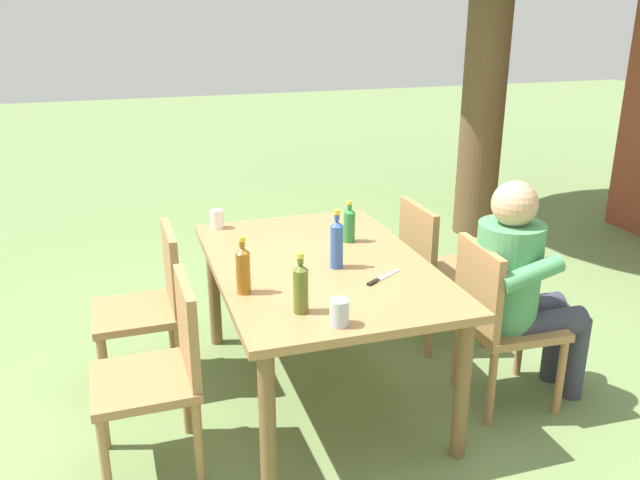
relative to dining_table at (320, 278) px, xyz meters
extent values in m
plane|color=#6B844C|center=(0.00, 0.00, -0.65)|extent=(24.00, 24.00, 0.00)
cube|color=#A37547|center=(0.00, 0.00, 0.06)|extent=(1.56, 1.04, 0.04)
cylinder|color=brown|center=(-0.70, -0.44, -0.31)|extent=(0.07, 0.07, 0.70)
cylinder|color=brown|center=(0.70, -0.44, -0.31)|extent=(0.07, 0.07, 0.70)
cylinder|color=brown|center=(-0.70, 0.44, -0.31)|extent=(0.07, 0.07, 0.70)
cylinder|color=brown|center=(0.70, 0.44, -0.31)|extent=(0.07, 0.07, 0.70)
cube|color=#A37547|center=(0.35, 0.90, -0.22)|extent=(0.46, 0.46, 0.04)
cube|color=#A37547|center=(0.34, 0.70, 0.01)|extent=(0.42, 0.06, 0.42)
cylinder|color=#A37547|center=(0.55, 1.08, -0.45)|extent=(0.04, 0.04, 0.41)
cylinder|color=#A37547|center=(0.17, 1.10, -0.45)|extent=(0.04, 0.04, 0.41)
cylinder|color=#A37547|center=(0.53, 0.70, -0.45)|extent=(0.04, 0.04, 0.41)
cylinder|color=#A37547|center=(0.15, 0.72, -0.45)|extent=(0.04, 0.04, 0.41)
cube|color=#A37547|center=(-0.35, -0.90, -0.22)|extent=(0.45, 0.45, 0.04)
cube|color=#A37547|center=(-0.35, -0.70, 0.01)|extent=(0.42, 0.05, 0.42)
cylinder|color=#A37547|center=(-0.54, -1.10, -0.45)|extent=(0.04, 0.04, 0.41)
cylinder|color=#A37547|center=(-0.16, -1.09, -0.45)|extent=(0.04, 0.04, 0.41)
cylinder|color=#A37547|center=(-0.54, -0.72, -0.45)|extent=(0.04, 0.04, 0.41)
cylinder|color=#A37547|center=(-0.16, -0.71, -0.45)|extent=(0.04, 0.04, 0.41)
cube|color=#A37547|center=(-0.35, 0.90, -0.22)|extent=(0.45, 0.45, 0.04)
cube|color=#A37547|center=(-0.35, 0.70, 0.01)|extent=(0.42, 0.05, 0.42)
cylinder|color=#A37547|center=(-0.16, 1.10, -0.45)|extent=(0.04, 0.04, 0.41)
cylinder|color=#A37547|center=(-0.54, 1.09, -0.45)|extent=(0.04, 0.04, 0.41)
cylinder|color=#A37547|center=(-0.16, 0.72, -0.45)|extent=(0.04, 0.04, 0.41)
cylinder|color=#A37547|center=(-0.54, 0.71, -0.45)|extent=(0.04, 0.04, 0.41)
cube|color=#A37547|center=(0.35, -0.90, -0.22)|extent=(0.45, 0.45, 0.04)
cube|color=#A37547|center=(0.35, -0.70, 0.01)|extent=(0.42, 0.05, 0.42)
cylinder|color=#A37547|center=(0.16, -1.10, -0.45)|extent=(0.04, 0.04, 0.41)
cylinder|color=#A37547|center=(0.54, -1.09, -0.45)|extent=(0.04, 0.04, 0.41)
cylinder|color=#A37547|center=(0.16, -0.72, -0.45)|extent=(0.04, 0.04, 0.41)
cylinder|color=#A37547|center=(0.54, -0.71, -0.45)|extent=(0.04, 0.04, 0.41)
cylinder|color=#4C935B|center=(0.35, 0.85, 0.06)|extent=(0.32, 0.32, 0.52)
sphere|color=tan|center=(0.35, 0.85, 0.41)|extent=(0.22, 0.22, 0.22)
cylinder|color=#383847|center=(0.44, 1.05, -0.20)|extent=(0.14, 0.40, 0.14)
cylinder|color=#383847|center=(0.44, 1.25, -0.43)|extent=(0.11, 0.11, 0.45)
cylinder|color=#4C935B|center=(0.54, 0.85, 0.13)|extent=(0.09, 0.31, 0.16)
cylinder|color=#383847|center=(0.26, 1.05, -0.20)|extent=(0.14, 0.40, 0.14)
cylinder|color=#383847|center=(0.26, 1.25, -0.43)|extent=(0.11, 0.11, 0.45)
cylinder|color=#4C935B|center=(0.16, 0.85, 0.13)|extent=(0.09, 0.31, 0.16)
cylinder|color=#2D56A3|center=(0.08, 0.06, 0.19)|extent=(0.06, 0.06, 0.21)
cone|color=#2D56A3|center=(0.08, 0.06, 0.31)|extent=(0.06, 0.06, 0.03)
cylinder|color=#2D56A3|center=(0.08, 0.06, 0.34)|extent=(0.03, 0.03, 0.03)
cylinder|color=yellow|center=(0.08, 0.06, 0.37)|extent=(0.03, 0.03, 0.02)
cylinder|color=#287A38|center=(-0.25, 0.24, 0.17)|extent=(0.06, 0.06, 0.16)
cone|color=#287A38|center=(-0.25, 0.24, 0.26)|extent=(0.06, 0.06, 0.02)
cylinder|color=#287A38|center=(-0.25, 0.24, 0.28)|extent=(0.03, 0.03, 0.02)
cylinder|color=yellow|center=(-0.25, 0.24, 0.30)|extent=(0.03, 0.03, 0.02)
cylinder|color=#566623|center=(0.51, -0.24, 0.18)|extent=(0.06, 0.06, 0.19)
cone|color=#566623|center=(0.51, -0.24, 0.29)|extent=(0.06, 0.06, 0.03)
cylinder|color=#566623|center=(0.51, -0.24, 0.32)|extent=(0.03, 0.03, 0.03)
cylinder|color=yellow|center=(0.51, -0.24, 0.34)|extent=(0.03, 0.03, 0.02)
cylinder|color=#996019|center=(0.24, -0.43, 0.18)|extent=(0.06, 0.06, 0.19)
cone|color=#996019|center=(0.24, -0.43, 0.29)|extent=(0.06, 0.06, 0.03)
cylinder|color=#996019|center=(0.24, -0.43, 0.32)|extent=(0.03, 0.03, 0.03)
cylinder|color=yellow|center=(0.24, -0.43, 0.34)|extent=(0.03, 0.03, 0.02)
cylinder|color=white|center=(-0.69, -0.40, 0.14)|extent=(0.08, 0.08, 0.11)
cylinder|color=#B2B7BC|center=(0.67, -0.13, 0.14)|extent=(0.08, 0.08, 0.11)
cube|color=silver|center=(0.26, 0.25, 0.09)|extent=(0.12, 0.16, 0.01)
cube|color=black|center=(0.32, 0.16, 0.09)|extent=(0.06, 0.08, 0.01)
cube|color=#47663D|center=(-1.24, -0.10, -0.42)|extent=(0.28, 0.18, 0.46)
cube|color=#395130|center=(-1.24, -0.22, -0.51)|extent=(0.20, 0.06, 0.20)
cylinder|color=brown|center=(-2.10, 2.12, 0.73)|extent=(0.37, 0.37, 2.77)
camera|label=1|loc=(2.94, -0.92, 1.31)|focal=37.35mm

